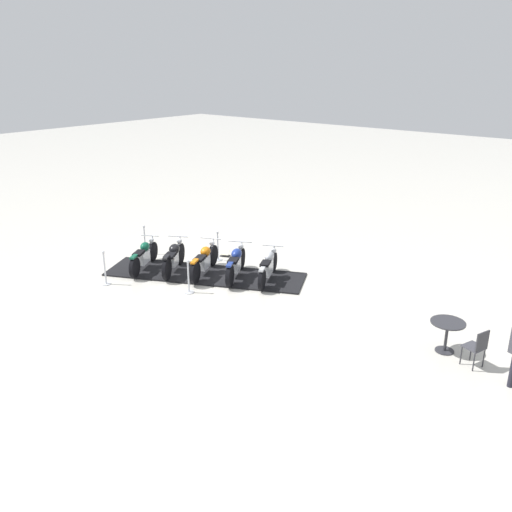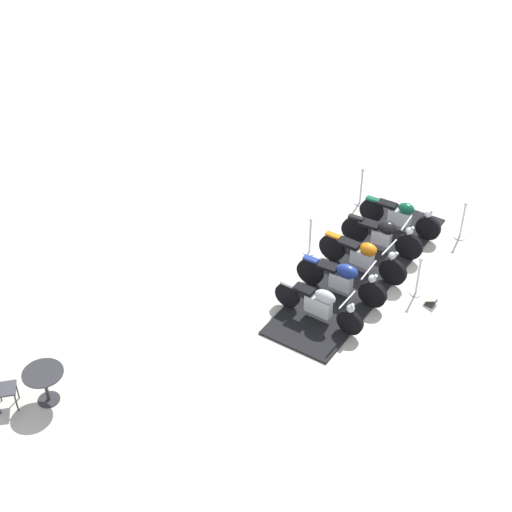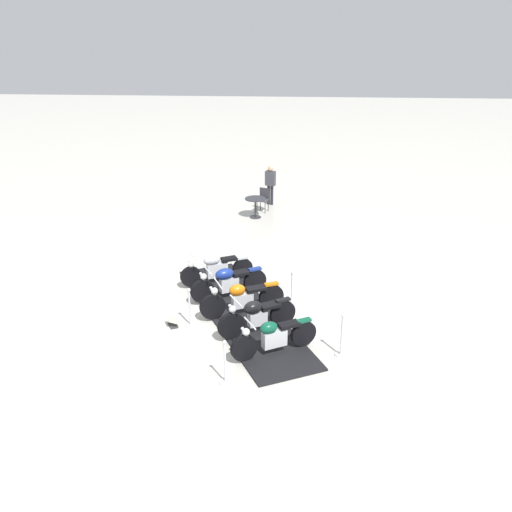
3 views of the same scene
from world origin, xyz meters
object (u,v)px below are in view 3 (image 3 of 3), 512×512
motorcycle_forest (273,336)px  cafe_table (255,203)px  motorcycle_navy (228,282)px  info_placard (173,323)px  motorcycle_black (256,315)px  motorcycle_chrome (216,268)px  bystander_person (270,182)px  cafe_chair_near_table (263,198)px  motorcycle_copper (241,298)px  stanchion_left_mid (292,294)px  stanchion_right_mid (190,312)px  stanchion_right_rear (225,368)px  stanchion_left_rear (341,340)px

motorcycle_forest → cafe_table: 9.73m
motorcycle_navy → info_placard: 2.10m
motorcycle_navy → motorcycle_black: bearing=87.7°
motorcycle_chrome → motorcycle_forest: (-3.75, -1.82, -0.01)m
cafe_table → bystander_person: 1.77m
motorcycle_navy → cafe_chair_near_table: size_ratio=2.21×
motorcycle_copper → stanchion_left_mid: size_ratio=2.11×
cafe_chair_near_table → bystander_person: bystander_person is taller
stanchion_right_mid → motorcycle_copper: bearing=-64.3°
stanchion_right_mid → stanchion_left_mid: size_ratio=1.01×
motorcycle_navy → stanchion_right_rear: stanchion_right_rear is taller
motorcycle_navy → stanchion_left_rear: (-2.74, -2.95, -0.12)m
cafe_table → motorcycle_black: bearing=-176.3°
cafe_table → bystander_person: bearing=-17.1°
stanchion_left_mid → info_placard: bearing=113.6°
motorcycle_black → bystander_person: bystander_person is taller
motorcycle_chrome → info_placard: (-2.56, 0.80, -0.42)m
motorcycle_copper → stanchion_right_mid: (-0.61, 1.27, -0.13)m
bystander_person → motorcycle_chrome: bearing=8.5°
motorcycle_black → cafe_chair_near_table: (9.52, 0.30, 0.01)m
cafe_chair_near_table → stanchion_right_rear: bearing=17.9°
motorcycle_chrome → stanchion_right_rear: (-4.92, -0.81, -0.13)m
motorcycle_black → stanchion_left_mid: bearing=-148.9°
motorcycle_forest → motorcycle_copper: bearing=-92.7°
motorcycle_navy → motorcycle_black: (-1.87, -0.91, 0.01)m
stanchion_right_mid → stanchion_right_rear: (-2.44, -1.17, -0.01)m
bystander_person → stanchion_left_mid: bearing=24.2°
motorcycle_black → info_placard: motorcycle_black is taller
motorcycle_forest → stanchion_right_rear: (-1.17, 1.00, -0.12)m
motorcycle_forest → cafe_chair_near_table: 10.48m
motorcycle_black → info_placard: 2.22m
stanchion_left_rear → bystander_person: size_ratio=0.67×
motorcycle_navy → stanchion_left_rear: stanchion_left_rear is taller
stanchion_right_rear → cafe_table: 10.85m
motorcycle_navy → cafe_table: bearing=-121.0°
motorcycle_navy → motorcycle_black: motorcycle_black is taller
motorcycle_forest → info_placard: size_ratio=5.02×
motorcycle_chrome → motorcycle_forest: 4.17m
motorcycle_copper → bystander_person: size_ratio=1.34×
motorcycle_black → stanchion_left_rear: 2.22m
stanchion_right_rear → cafe_table: stanchion_right_rear is taller
motorcycle_navy → stanchion_left_mid: size_ratio=1.98×
motorcycle_black → motorcycle_navy: bearing=-94.2°
stanchion_left_mid → cafe_table: (7.17, 1.44, 0.23)m
stanchion_left_mid → cafe_table: bearing=11.3°
motorcycle_copper → bystander_person: 9.47m
motorcycle_chrome → cafe_table: 5.99m
stanchion_right_mid → cafe_chair_near_table: 9.30m
motorcycle_navy → bystander_person: 8.57m
motorcycle_black → stanchion_right_rear: (-2.11, 0.55, -0.16)m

